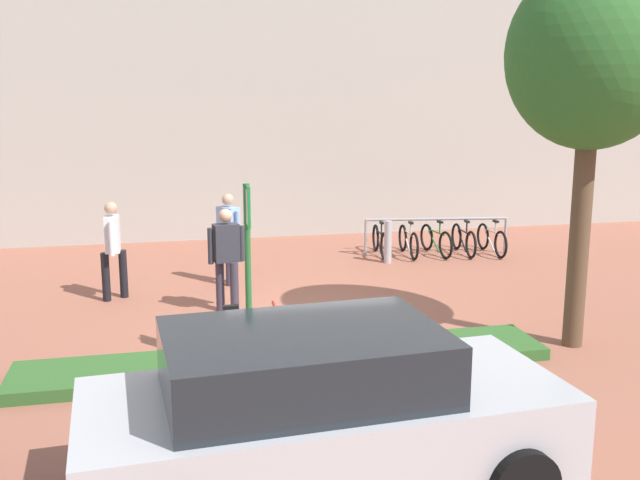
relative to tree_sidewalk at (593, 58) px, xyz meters
The scene contains 12 objects.
ground_plane 5.73m from the tree_sidewalk, 151.42° to the left, with size 60.00×60.00×0.00m, color #9E5B47.
building_facade 10.06m from the tree_sidewalk, 111.11° to the left, with size 28.00×1.20×10.00m, color #B2ADA3.
planter_strip 5.69m from the tree_sidewalk, behind, with size 7.00×1.10×0.16m, color #336028.
tree_sidewalk is the anchor object (origin of this frame).
parking_sign_post 5.22m from the tree_sidewalk, behind, with size 0.08×0.36×2.45m.
bike_at_sign 5.93m from the tree_sidewalk, behind, with size 1.68×0.42×0.86m.
bike_rack_cluster 7.03m from the tree_sidewalk, 87.43° to the left, with size 3.18×1.93×0.83m.
bollard_steel 6.59m from the tree_sidewalk, 100.63° to the left, with size 0.16×0.16×0.90m, color #ADADB2.
person_shirt_blue 6.99m from the tree_sidewalk, 135.05° to the left, with size 0.43×0.51×1.72m.
person_suited_navy 6.18m from the tree_sidewalk, 150.04° to the left, with size 0.60×0.32×1.72m.
person_shirt_white 8.15m from the tree_sidewalk, 149.32° to the left, with size 0.43×0.61×1.72m.
car_silver_sedan 6.22m from the tree_sidewalk, 145.47° to the right, with size 4.41×2.25×1.54m.
Camera 1 is at (-2.08, -10.89, 3.58)m, focal length 40.94 mm.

